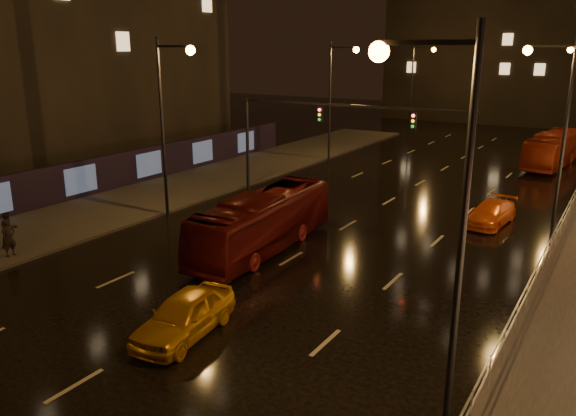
{
  "coord_description": "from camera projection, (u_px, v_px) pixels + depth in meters",
  "views": [
    {
      "loc": [
        12.69,
        -10.8,
        9.36
      ],
      "look_at": [
        -0.01,
        9.74,
        2.5
      ],
      "focal_mm": 35.0,
      "sensor_mm": 36.0,
      "label": 1
    }
  ],
  "objects": [
    {
      "name": "railing_right",
      "position": [
        557.0,
        230.0,
        27.14
      ],
      "size": [
        0.05,
        56.0,
        1.0
      ],
      "color": "#99999E",
      "rests_on": "sidewalk_right"
    },
    {
      "name": "traffic_signal",
      "position": [
        305.0,
        125.0,
        35.45
      ],
      "size": [
        15.31,
        0.32,
        6.2
      ],
      "color": "black",
      "rests_on": "ground"
    },
    {
      "name": "streetlight_right",
      "position": [
        438.0,
        178.0,
        13.18
      ],
      "size": [
        2.64,
        0.5,
        10.0
      ],
      "color": "black",
      "rests_on": "ground"
    },
    {
      "name": "bus_curb",
      "position": [
        553.0,
        149.0,
        46.18
      ],
      "size": [
        3.32,
        10.3,
        2.82
      ],
      "primitive_type": "imported",
      "rotation": [
        0.0,
        0.0,
        -0.1
      ],
      "color": "#A02A10",
      "rests_on": "ground"
    },
    {
      "name": "sidewalk_left",
      "position": [
        156.0,
        195.0,
        36.9
      ],
      "size": [
        7.0,
        70.0,
        0.15
      ],
      "primitive_type": "cube",
      "color": "#38332D",
      "rests_on": "ground"
    },
    {
      "name": "bus_red",
      "position": [
        263.0,
        222.0,
        26.85
      ],
      "size": [
        2.97,
        10.18,
        2.8
      ],
      "primitive_type": "imported",
      "rotation": [
        0.0,
        0.0,
        0.06
      ],
      "color": "#530D0B",
      "rests_on": "ground"
    },
    {
      "name": "pedestrian_b",
      "position": [
        9.0,
        230.0,
        26.87
      ],
      "size": [
        0.74,
        0.91,
        1.73
      ],
      "primitive_type": "imported",
      "rotation": [
        0.0,
        0.0,
        1.46
      ],
      "color": "black",
      "rests_on": "sidewalk_left"
    },
    {
      "name": "taxi_near",
      "position": [
        184.0,
        315.0,
        18.83
      ],
      "size": [
        2.3,
        4.59,
        1.5
      ],
      "primitive_type": "imported",
      "rotation": [
        0.0,
        0.0,
        0.12
      ],
      "color": "orange",
      "rests_on": "ground"
    },
    {
      "name": "ground",
      "position": [
        376.0,
        208.0,
        34.18
      ],
      "size": [
        140.0,
        140.0,
        0.0
      ],
      "primitive_type": "plane",
      "color": "black",
      "rests_on": "ground"
    },
    {
      "name": "taxi_far",
      "position": [
        491.0,
        213.0,
        30.95
      ],
      "size": [
        2.22,
        4.55,
        1.27
      ],
      "primitive_type": "imported",
      "rotation": [
        0.0,
        0.0,
        -0.1
      ],
      "color": "orange",
      "rests_on": "ground"
    },
    {
      "name": "hoarding_left",
      "position": [
        79.0,
        180.0,
        35.99
      ],
      "size": [
        0.3,
        46.0,
        2.5
      ],
      "primitive_type": "cube",
      "color": "black",
      "rests_on": "ground"
    },
    {
      "name": "pedestrian_a",
      "position": [
        9.0,
        238.0,
        25.69
      ],
      "size": [
        0.44,
        0.66,
        1.77
      ],
      "primitive_type": "imported",
      "rotation": [
        0.0,
        0.0,
        1.6
      ],
      "color": "black",
      "rests_on": "sidewalk_left"
    }
  ]
}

